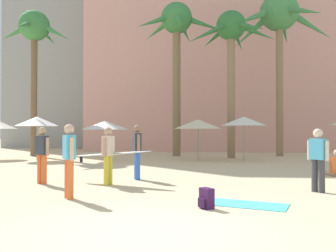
{
  "coord_description": "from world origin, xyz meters",
  "views": [
    {
      "loc": [
        0.79,
        -5.58,
        1.59
      ],
      "look_at": [
        -0.42,
        6.93,
        1.77
      ],
      "focal_mm": 38.33,
      "sensor_mm": 36.0,
      "label": 1
    }
  ],
  "objects_px": {
    "person_far_right": "(137,149)",
    "backpack": "(206,199)",
    "cafe_umbrella_4": "(244,121)",
    "cafe_umbrella_5": "(37,121)",
    "person_near_right": "(69,158)",
    "cafe_umbrella_0": "(198,124)",
    "palm_tree_right": "(231,39)",
    "cafe_umbrella_2": "(105,125)",
    "person_near_left": "(109,154)",
    "person_mid_right": "(335,167)",
    "palm_tree_far_left": "(176,32)",
    "palm_tree_left": "(279,21)",
    "person_mid_left": "(318,157)",
    "beach_towel": "(247,204)",
    "palm_tree_far_right": "(34,35)",
    "person_far_left": "(42,153)"
  },
  "relations": [
    {
      "from": "person_far_right",
      "to": "backpack",
      "type": "bearing_deg",
      "value": 97.13
    },
    {
      "from": "cafe_umbrella_4",
      "to": "backpack",
      "type": "xyz_separation_m",
      "value": [
        -2.11,
        -11.88,
        -1.91
      ]
    },
    {
      "from": "cafe_umbrella_5",
      "to": "person_near_right",
      "type": "xyz_separation_m",
      "value": [
        5.79,
        -10.43,
        -1.15
      ]
    },
    {
      "from": "cafe_umbrella_0",
      "to": "cafe_umbrella_5",
      "type": "distance_m",
      "value": 8.72
    },
    {
      "from": "palm_tree_right",
      "to": "cafe_umbrella_2",
      "type": "relative_size",
      "value": 3.43
    },
    {
      "from": "palm_tree_right",
      "to": "person_far_right",
      "type": "height_order",
      "value": "palm_tree_right"
    },
    {
      "from": "person_near_left",
      "to": "backpack",
      "type": "bearing_deg",
      "value": -33.28
    },
    {
      "from": "person_mid_right",
      "to": "cafe_umbrella_2",
      "type": "bearing_deg",
      "value": 57.01
    },
    {
      "from": "palm_tree_far_left",
      "to": "person_near_left",
      "type": "xyz_separation_m",
      "value": [
        -1.13,
        -12.2,
        -6.98
      ]
    },
    {
      "from": "cafe_umbrella_5",
      "to": "person_near_right",
      "type": "relative_size",
      "value": 1.35
    },
    {
      "from": "cafe_umbrella_0",
      "to": "person_near_left",
      "type": "bearing_deg",
      "value": -106.03
    },
    {
      "from": "palm_tree_left",
      "to": "person_mid_left",
      "type": "xyz_separation_m",
      "value": [
        -1.86,
        -13.48,
        -7.68
      ]
    },
    {
      "from": "palm_tree_left",
      "to": "cafe_umbrella_5",
      "type": "bearing_deg",
      "value": -161.85
    },
    {
      "from": "beach_towel",
      "to": "backpack",
      "type": "relative_size",
      "value": 3.99
    },
    {
      "from": "beach_towel",
      "to": "person_near_right",
      "type": "distance_m",
      "value": 4.22
    },
    {
      "from": "cafe_umbrella_5",
      "to": "cafe_umbrella_2",
      "type": "bearing_deg",
      "value": 1.6
    },
    {
      "from": "person_mid_right",
      "to": "person_near_right",
      "type": "distance_m",
      "value": 9.28
    },
    {
      "from": "palm_tree_left",
      "to": "person_near_right",
      "type": "distance_m",
      "value": 18.58
    },
    {
      "from": "palm_tree_far_left",
      "to": "palm_tree_far_right",
      "type": "distance_m",
      "value": 9.05
    },
    {
      "from": "palm_tree_far_left",
      "to": "person_mid_left",
      "type": "relative_size",
      "value": 5.92
    },
    {
      "from": "palm_tree_left",
      "to": "cafe_umbrella_5",
      "type": "relative_size",
      "value": 4.36
    },
    {
      "from": "beach_towel",
      "to": "person_mid_right",
      "type": "xyz_separation_m",
      "value": [
        3.7,
        5.31,
        0.32
      ]
    },
    {
      "from": "palm_tree_far_right",
      "to": "cafe_umbrella_4",
      "type": "xyz_separation_m",
      "value": [
        12.84,
        -2.52,
        -5.59
      ]
    },
    {
      "from": "person_near_left",
      "to": "person_mid_left",
      "type": "height_order",
      "value": "person_near_left"
    },
    {
      "from": "cafe_umbrella_2",
      "to": "beach_towel",
      "type": "height_order",
      "value": "cafe_umbrella_2"
    },
    {
      "from": "cafe_umbrella_0",
      "to": "cafe_umbrella_4",
      "type": "bearing_deg",
      "value": -0.65
    },
    {
      "from": "palm_tree_far_left",
      "to": "person_near_left",
      "type": "distance_m",
      "value": 14.1
    },
    {
      "from": "person_mid_left",
      "to": "palm_tree_far_left",
      "type": "bearing_deg",
      "value": -111.32
    },
    {
      "from": "palm_tree_far_right",
      "to": "person_near_left",
      "type": "bearing_deg",
      "value": -55.16
    },
    {
      "from": "palm_tree_far_left",
      "to": "cafe_umbrella_4",
      "type": "height_order",
      "value": "palm_tree_far_left"
    },
    {
      "from": "cafe_umbrella_0",
      "to": "backpack",
      "type": "distance_m",
      "value": 12.04
    },
    {
      "from": "palm_tree_far_right",
      "to": "person_near_right",
      "type": "xyz_separation_m",
      "value": [
        7.52,
        -13.61,
        -6.74
      ]
    },
    {
      "from": "beach_towel",
      "to": "person_near_left",
      "type": "height_order",
      "value": "person_near_left"
    },
    {
      "from": "palm_tree_left",
      "to": "palm_tree_far_right",
      "type": "height_order",
      "value": "palm_tree_left"
    },
    {
      "from": "palm_tree_far_left",
      "to": "cafe_umbrella_2",
      "type": "relative_size",
      "value": 3.86
    },
    {
      "from": "palm_tree_right",
      "to": "cafe_umbrella_5",
      "type": "bearing_deg",
      "value": -165.38
    },
    {
      "from": "cafe_umbrella_5",
      "to": "person_mid_right",
      "type": "relative_size",
      "value": 2.43
    },
    {
      "from": "cafe_umbrella_2",
      "to": "backpack",
      "type": "relative_size",
      "value": 6.04
    },
    {
      "from": "beach_towel",
      "to": "person_near_left",
      "type": "xyz_separation_m",
      "value": [
        -3.73,
        2.61,
        0.91
      ]
    },
    {
      "from": "beach_towel",
      "to": "person_near_left",
      "type": "relative_size",
      "value": 0.6
    },
    {
      "from": "person_near_right",
      "to": "cafe_umbrella_5",
      "type": "bearing_deg",
      "value": 84.13
    },
    {
      "from": "cafe_umbrella_4",
      "to": "beach_towel",
      "type": "height_order",
      "value": "cafe_umbrella_4"
    },
    {
      "from": "palm_tree_left",
      "to": "person_mid_right",
      "type": "distance_m",
      "value": 12.94
    },
    {
      "from": "palm_tree_right",
      "to": "person_far_left",
      "type": "xyz_separation_m",
      "value": [
        -6.5,
        -10.98,
        -6.08
      ]
    },
    {
      "from": "cafe_umbrella_4",
      "to": "person_mid_left",
      "type": "distance_m",
      "value": 9.74
    },
    {
      "from": "person_mid_left",
      "to": "person_near_right",
      "type": "relative_size",
      "value": 0.94
    },
    {
      "from": "palm_tree_far_right",
      "to": "beach_towel",
      "type": "bearing_deg",
      "value": -50.19
    },
    {
      "from": "cafe_umbrella_4",
      "to": "cafe_umbrella_5",
      "type": "xyz_separation_m",
      "value": [
        -11.11,
        -0.66,
        -0.0
      ]
    },
    {
      "from": "person_mid_right",
      "to": "person_far_right",
      "type": "xyz_separation_m",
      "value": [
        -6.8,
        -1.57,
        0.66
      ]
    },
    {
      "from": "palm_tree_far_right",
      "to": "person_far_right",
      "type": "distance_m",
      "value": 14.89
    }
  ]
}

